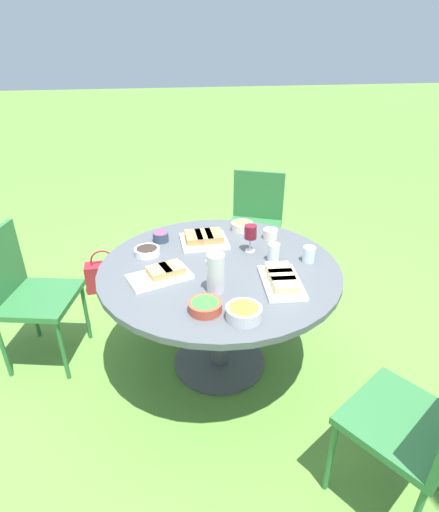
# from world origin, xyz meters

# --- Properties ---
(ground_plane) EXTENTS (40.00, 40.00, 0.00)m
(ground_plane) POSITION_xyz_m (0.00, 0.00, 0.00)
(ground_plane) COLOR #5B8C38
(dining_table) EXTENTS (1.37, 1.37, 0.72)m
(dining_table) POSITION_xyz_m (0.00, 0.00, 0.62)
(dining_table) COLOR #4C4C51
(dining_table) RESTS_ON ground_plane
(chair_near_left) EXTENTS (0.58, 0.57, 0.89)m
(chair_near_left) POSITION_xyz_m (-0.56, -1.15, 0.52)
(chair_near_left) COLOR #2D6B38
(chair_near_left) RESTS_ON ground_plane
(chair_near_right) EXTENTS (0.52, 0.53, 0.89)m
(chair_near_right) POSITION_xyz_m (1.15, -0.31, 0.52)
(chair_near_right) COLOR #2D6B38
(chair_near_right) RESTS_ON ground_plane
(chair_far_back) EXTENTS (0.59, 0.58, 0.89)m
(chair_far_back) POSITION_xyz_m (-0.61, 1.05, 0.52)
(chair_far_back) COLOR #2D6B38
(chair_far_back) RESTS_ON ground_plane
(water_pitcher) EXTENTS (0.10, 0.09, 0.21)m
(water_pitcher) POSITION_xyz_m (0.07, 0.26, 0.83)
(water_pitcher) COLOR silver
(water_pitcher) RESTS_ON dining_table
(wine_glass) EXTENTS (0.08, 0.08, 0.17)m
(wine_glass) POSITION_xyz_m (-0.22, -0.14, 0.84)
(wine_glass) COLOR silver
(wine_glass) RESTS_ON dining_table
(platter_bread_main) EXTENTS (0.29, 0.26, 0.06)m
(platter_bread_main) POSITION_xyz_m (0.04, -0.31, 0.75)
(platter_bread_main) COLOR white
(platter_bread_main) RESTS_ON dining_table
(platter_charcuterie) EXTENTS (0.24, 0.37, 0.06)m
(platter_charcuterie) POSITION_xyz_m (-0.28, 0.26, 0.75)
(platter_charcuterie) COLOR white
(platter_charcuterie) RESTS_ON dining_table
(platter_sandwich_side) EXTENTS (0.37, 0.27, 0.06)m
(platter_sandwich_side) POSITION_xyz_m (0.33, 0.07, 0.75)
(platter_sandwich_side) COLOR white
(platter_sandwich_side) RESTS_ON dining_table
(bowl_fries) EXTENTS (0.14, 0.14, 0.06)m
(bowl_fries) POSITION_xyz_m (-0.25, -0.45, 0.75)
(bowl_fries) COLOR beige
(bowl_fries) RESTS_ON dining_table
(bowl_salad) EXTENTS (0.16, 0.16, 0.05)m
(bowl_salad) POSITION_xyz_m (0.16, 0.42, 0.75)
(bowl_salad) COLOR #B74733
(bowl_salad) RESTS_ON dining_table
(bowl_olives) EXTENTS (0.15, 0.15, 0.04)m
(bowl_olives) POSITION_xyz_m (0.40, -0.22, 0.75)
(bowl_olives) COLOR white
(bowl_olives) RESTS_ON dining_table
(bowl_dip_red) EXTENTS (0.10, 0.10, 0.06)m
(bowl_dip_red) POSITION_xyz_m (0.30, -0.39, 0.76)
(bowl_dip_red) COLOR #334256
(bowl_dip_red) RESTS_ON dining_table
(bowl_dip_cream) EXTENTS (0.09, 0.09, 0.06)m
(bowl_dip_cream) POSITION_xyz_m (-0.40, -0.29, 0.76)
(bowl_dip_cream) COLOR beige
(bowl_dip_cream) RESTS_ON dining_table
(bowl_roasted_veg) EXTENTS (0.17, 0.17, 0.06)m
(bowl_roasted_veg) POSITION_xyz_m (-0.01, 0.51, 0.76)
(bowl_roasted_veg) COLOR silver
(bowl_roasted_veg) RESTS_ON dining_table
(cup_water_near) EXTENTS (0.07, 0.07, 0.09)m
(cup_water_near) POSITION_xyz_m (-0.51, 0.06, 0.77)
(cup_water_near) COLOR silver
(cup_water_near) RESTS_ON dining_table
(cup_water_far) EXTENTS (0.07, 0.07, 0.11)m
(cup_water_far) POSITION_xyz_m (-0.32, 0.01, 0.78)
(cup_water_far) COLOR silver
(cup_water_far) RESTS_ON dining_table
(handbag) EXTENTS (0.30, 0.14, 0.37)m
(handbag) POSITION_xyz_m (0.76, -1.07, 0.13)
(handbag) COLOR maroon
(handbag) RESTS_ON ground_plane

